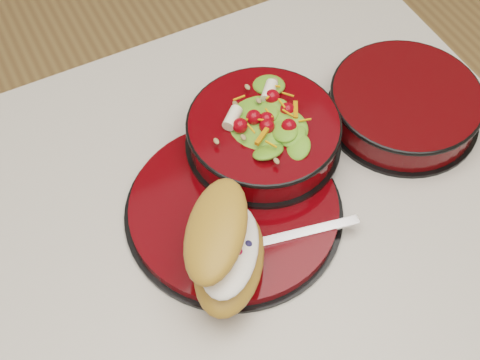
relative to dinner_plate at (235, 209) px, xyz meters
name	(u,v)px	position (x,y,z in m)	size (l,w,h in m)	color
room	(68,30)	(-0.15, 0.00, 0.39)	(4.02, 4.02, 2.62)	#A16C40
dinner_plate	(235,209)	(0.00, 0.00, 0.00)	(0.30, 0.30, 0.02)	black
salad_bowl	(264,129)	(0.08, 0.07, 0.04)	(0.23, 0.23, 0.09)	black
croissant	(227,248)	(-0.05, -0.08, 0.06)	(0.16, 0.19, 0.10)	#A97533
fork	(289,236)	(0.04, -0.08, 0.01)	(0.18, 0.06, 0.00)	silver
extra_bowl	(405,104)	(0.31, 0.04, 0.02)	(0.23, 0.23, 0.05)	black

